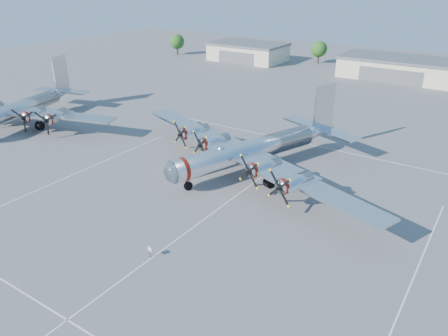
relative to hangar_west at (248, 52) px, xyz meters
The scene contains 9 objects.
ground 93.54m from the hangar_west, 61.23° to the right, with size 260.00×260.00×0.00m, color #5A5A5D.
parking_lines 95.08m from the hangar_west, 61.74° to the right, with size 60.00×50.08×0.01m.
hangar_west is the anchor object (origin of this frame).
hangar_center 45.00m from the hangar_west, ahead, with size 28.60×14.60×5.40m.
tree_far_west 25.36m from the hangar_west, behind, with size 4.80×4.80×6.64m.
tree_west 21.61m from the hangar_west, 21.89° to the left, with size 4.80×4.80×6.64m.
main_bomber_b29 82.35m from the hangar_west, 58.63° to the right, with size 46.42×31.75×10.27m, color silver, non-canonical shape.
bomber_west 76.16m from the hangar_west, 91.50° to the right, with size 39.39×27.89×10.40m, color silver, non-canonical shape.
info_placard 104.10m from the hangar_west, 64.51° to the right, with size 0.59×0.20×1.14m.
Camera 1 is at (25.35, -37.42, 25.57)m, focal length 35.00 mm.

